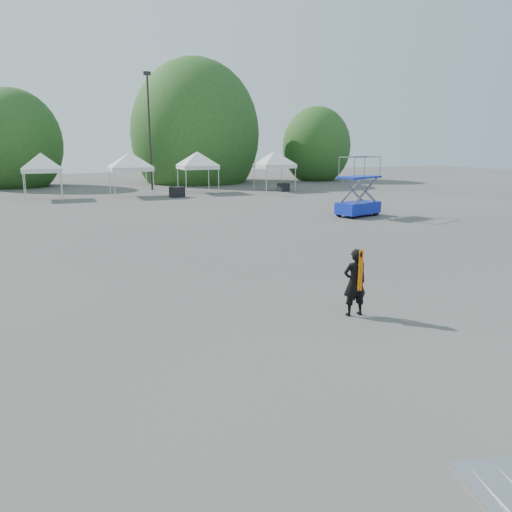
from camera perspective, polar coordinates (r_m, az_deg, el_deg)
name	(u,v)px	position (r m, az deg, el deg)	size (l,w,h in m)	color
ground	(271,294)	(13.60, 1.72, -4.39)	(120.00, 120.00, 0.00)	#474442
light_pole_east	(149,125)	(44.66, -12.10, 14.47)	(0.60, 0.25, 9.80)	black
tree_mid_w	(13,144)	(51.91, -25.98, 11.46)	(4.16, 4.16, 6.33)	#382314
tree_mid_e	(195,134)	(52.84, -6.93, 13.62)	(5.12, 5.12, 7.79)	#382314
tree_far_e	(316,146)	(55.98, 6.91, 12.33)	(3.84, 3.84, 5.84)	#382314
tent_d	(41,157)	(39.52, -23.40, 10.39)	(3.77, 3.77, 3.88)	silver
tent_e	(130,156)	(39.68, -14.23, 11.05)	(4.32, 4.32, 3.88)	silver
tent_f	(197,155)	(41.43, -6.73, 11.40)	(4.08, 4.08, 3.88)	silver
tent_g	(275,154)	(43.15, 2.13, 11.53)	(4.05, 4.05, 3.88)	silver
man	(355,282)	(11.99, 11.22, -2.97)	(0.61, 0.42, 1.62)	black
scissor_lift	(359,186)	(28.44, 11.68, 7.79)	(2.81, 1.98, 3.28)	#0C139C
crate_mid	(177,192)	(38.41, -9.01, 7.23)	(0.99, 0.77, 0.77)	black
crate_east	(283,187)	(42.58, 3.14, 7.84)	(0.88, 0.68, 0.68)	black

